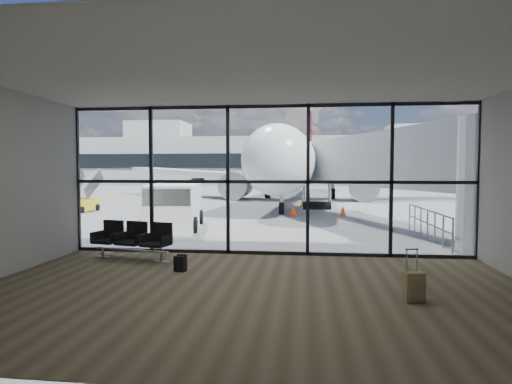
% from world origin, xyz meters
% --- Properties ---
extents(ground, '(220.00, 220.00, 0.00)m').
position_xyz_m(ground, '(0.00, 40.00, 0.00)').
color(ground, slate).
rests_on(ground, ground).
extents(lounge_shell, '(12.02, 8.01, 4.51)m').
position_xyz_m(lounge_shell, '(0.00, -4.80, 2.65)').
color(lounge_shell, brown).
rests_on(lounge_shell, ground).
extents(glass_curtain_wall, '(12.10, 0.12, 4.50)m').
position_xyz_m(glass_curtain_wall, '(0.00, 0.00, 2.25)').
color(glass_curtain_wall, white).
rests_on(glass_curtain_wall, ground).
extents(jet_bridge, '(8.00, 16.50, 4.33)m').
position_xyz_m(jet_bridge, '(4.90, 7.07, 2.76)').
color(jet_bridge, '#ABADB1').
rests_on(jet_bridge, ground).
extents(apron_railing, '(0.06, 5.46, 1.11)m').
position_xyz_m(apron_railing, '(5.60, 3.50, 0.72)').
color(apron_railing, gray).
rests_on(apron_railing, ground).
extents(far_terminal, '(80.00, 12.20, 11.00)m').
position_xyz_m(far_terminal, '(-0.59, 61.97, 4.21)').
color(far_terminal, '#A3A29E').
rests_on(far_terminal, ground).
extents(tree_0, '(4.95, 4.95, 7.12)m').
position_xyz_m(tree_0, '(-45.00, 72.00, 4.63)').
color(tree_0, '#382619').
rests_on(tree_0, ground).
extents(tree_1, '(5.61, 5.61, 8.07)m').
position_xyz_m(tree_1, '(-39.00, 72.00, 5.25)').
color(tree_1, '#382619').
rests_on(tree_1, ground).
extents(tree_2, '(6.27, 6.27, 9.03)m').
position_xyz_m(tree_2, '(-33.00, 72.00, 5.88)').
color(tree_2, '#382619').
rests_on(tree_2, ground).
extents(tree_3, '(4.95, 4.95, 7.12)m').
position_xyz_m(tree_3, '(-27.00, 72.00, 4.63)').
color(tree_3, '#382619').
rests_on(tree_3, ground).
extents(tree_4, '(5.61, 5.61, 8.07)m').
position_xyz_m(tree_4, '(-21.00, 72.00, 5.25)').
color(tree_4, '#382619').
rests_on(tree_4, ground).
extents(tree_5, '(6.27, 6.27, 9.03)m').
position_xyz_m(tree_5, '(-15.00, 72.00, 5.88)').
color(tree_5, '#382619').
rests_on(tree_5, ground).
extents(seating_row, '(2.40, 1.14, 1.06)m').
position_xyz_m(seating_row, '(-3.79, -0.99, 0.59)').
color(seating_row, gray).
rests_on(seating_row, ground).
extents(backpack, '(0.33, 0.32, 0.43)m').
position_xyz_m(backpack, '(-1.99, -2.41, 0.21)').
color(backpack, black).
rests_on(backpack, ground).
extents(suitcase, '(0.42, 0.34, 1.03)m').
position_xyz_m(suitcase, '(3.21, -4.32, 0.31)').
color(suitcase, olive).
rests_on(suitcase, ground).
extents(airliner, '(33.04, 38.31, 9.86)m').
position_xyz_m(airliner, '(0.73, 26.25, 3.01)').
color(airliner, white).
rests_on(airliner, ground).
extents(service_van, '(2.72, 4.71, 1.94)m').
position_xyz_m(service_van, '(-4.48, 5.12, 0.99)').
color(service_van, white).
rests_on(service_van, ground).
extents(belt_loader, '(2.38, 4.15, 1.81)m').
position_xyz_m(belt_loader, '(-9.14, 23.15, 0.61)').
color(belt_loader, black).
rests_on(belt_loader, ground).
extents(mobile_stairs, '(1.67, 3.01, 2.08)m').
position_xyz_m(mobile_stairs, '(-12.65, 12.02, 0.50)').
color(mobile_stairs, yellow).
rests_on(mobile_stairs, ground).
extents(traffic_cone_a, '(0.47, 0.47, 0.67)m').
position_xyz_m(traffic_cone_a, '(0.46, 10.93, 0.32)').
color(traffic_cone_a, '#FF4E0D').
rests_on(traffic_cone_a, ground).
extents(traffic_cone_b, '(0.40, 0.40, 0.58)m').
position_xyz_m(traffic_cone_b, '(3.21, 11.18, 0.27)').
color(traffic_cone_b, '#FF5E0D').
rests_on(traffic_cone_b, ground).
extents(traffic_cone_c, '(0.36, 0.36, 0.52)m').
position_xyz_m(traffic_cone_c, '(0.96, 17.00, 0.25)').
color(traffic_cone_c, orange).
rests_on(traffic_cone_c, ground).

